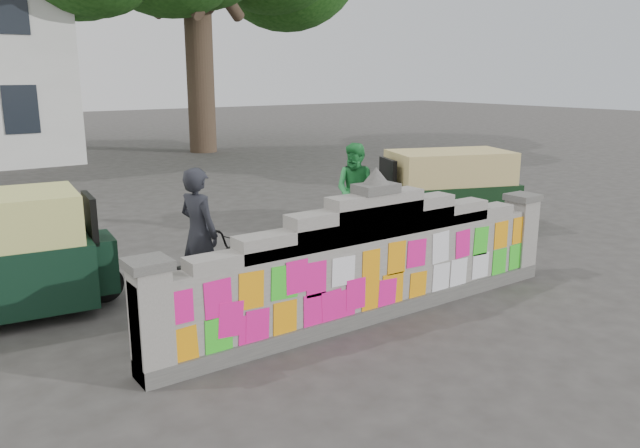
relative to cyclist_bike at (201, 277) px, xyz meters
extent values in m
plane|color=#383533|center=(1.80, -1.43, -0.51)|extent=(100.00, 100.00, 0.00)
cube|color=#4C4C49|center=(1.80, -1.43, -0.41)|extent=(6.40, 0.42, 0.20)
cube|color=gray|center=(1.80, -1.43, 0.09)|extent=(6.40, 0.32, 1.00)
cube|color=gray|center=(1.80, -1.43, 0.66)|extent=(5.20, 0.32, 0.14)
cube|color=gray|center=(1.80, -1.43, 0.73)|extent=(4.00, 0.32, 0.28)
cube|color=gray|center=(1.80, -1.43, 0.81)|extent=(2.60, 0.32, 0.44)
cube|color=gray|center=(1.80, -1.43, 0.88)|extent=(1.40, 0.32, 0.58)
cube|color=#4C4C49|center=(1.80, -1.43, 1.23)|extent=(0.55, 0.36, 0.12)
cone|color=#4C4C49|center=(1.80, -1.43, 1.39)|extent=(0.36, 0.36, 0.22)
cube|color=gray|center=(-1.22, -1.43, 0.11)|extent=(0.36, 0.40, 1.24)
cube|color=#4C4C49|center=(-1.22, -1.43, 0.77)|extent=(0.44, 0.44, 0.10)
cube|color=gray|center=(4.82, -1.43, 0.11)|extent=(0.36, 0.40, 1.24)
cube|color=#4C4C49|center=(4.82, -1.43, 0.77)|extent=(0.44, 0.44, 0.10)
cylinder|color=#38281E|center=(7.80, 16.57, 2.49)|extent=(1.10, 1.10, 6.00)
imported|color=black|center=(0.00, 0.00, 0.00)|extent=(2.07, 1.16, 1.03)
imported|color=#202229|center=(0.00, 0.00, 0.36)|extent=(0.57, 0.72, 1.74)
imported|color=green|center=(4.28, 2.02, 0.41)|extent=(1.10, 1.14, 1.85)
cube|color=black|center=(-1.04, 1.25, 0.08)|extent=(0.62, 0.81, 0.75)
cube|color=black|center=(-1.04, 1.25, 0.72)|extent=(0.17, 0.76, 0.64)
cylinder|color=black|center=(-0.93, 1.23, -0.25)|extent=(0.55, 0.19, 0.54)
cube|color=black|center=(6.05, 1.25, 0.07)|extent=(2.88, 2.19, 0.85)
cube|color=#D5BD71|center=(6.05, 1.25, 0.82)|extent=(2.66, 2.07, 0.64)
cube|color=black|center=(4.80, 1.71, 0.07)|extent=(0.76, 0.89, 0.75)
cube|color=black|center=(4.80, 1.71, 0.71)|extent=(0.34, 0.73, 0.64)
cylinder|color=black|center=(4.70, 1.75, -0.25)|extent=(0.54, 0.31, 0.53)
cylinder|color=black|center=(7.16, 1.46, -0.25)|extent=(0.54, 0.31, 0.53)
cylinder|color=black|center=(6.75, 0.36, -0.25)|extent=(0.54, 0.31, 0.53)
camera|label=1|loc=(-3.30, -7.36, 2.64)|focal=35.00mm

